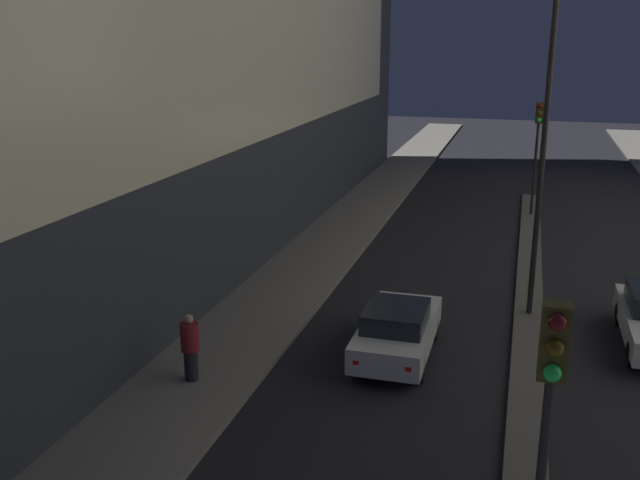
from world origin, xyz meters
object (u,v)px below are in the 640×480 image
(street_lamp, at_px, (548,91))
(traffic_light_near, at_px, (547,414))
(car_left_lane, at_px, (397,330))
(traffic_light_mid, at_px, (538,133))
(pedestrian_on_left_sidewalk, at_px, (190,346))

(street_lamp, bearing_deg, traffic_light_near, -90.00)
(traffic_light_near, bearing_deg, street_lamp, 90.00)
(street_lamp, height_order, car_left_lane, street_lamp)
(traffic_light_mid, bearing_deg, street_lamp, -90.00)
(traffic_light_near, xyz_separation_m, car_left_lane, (-3.24, 8.86, -3.02))
(street_lamp, height_order, pedestrian_on_left_sidewalk, street_lamp)
(car_left_lane, xyz_separation_m, pedestrian_on_left_sidewalk, (-4.37, -2.81, 0.23))
(traffic_light_mid, xyz_separation_m, pedestrian_on_left_sidewalk, (-7.61, -18.77, -2.80))
(traffic_light_near, xyz_separation_m, traffic_light_mid, (0.00, 24.82, 0.00))
(traffic_light_mid, bearing_deg, car_left_lane, -101.46)
(street_lamp, bearing_deg, traffic_light_mid, 90.00)
(traffic_light_near, bearing_deg, pedestrian_on_left_sidewalk, 141.50)
(street_lamp, xyz_separation_m, pedestrian_on_left_sidewalk, (-7.61, -6.54, -5.52))
(street_lamp, distance_m, car_left_lane, 7.58)
(traffic_light_near, distance_m, street_lamp, 12.88)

